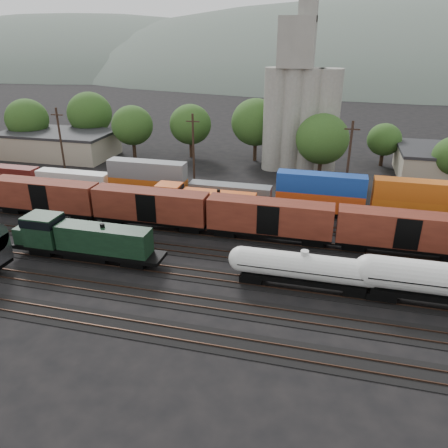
% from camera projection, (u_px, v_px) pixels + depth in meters
% --- Properties ---
extents(ground, '(600.00, 600.00, 0.00)m').
position_uv_depth(ground, '(235.00, 256.00, 49.97)').
color(ground, black).
extents(tracks, '(180.00, 33.20, 0.20)m').
position_uv_depth(tracks, '(235.00, 256.00, 49.95)').
color(tracks, black).
rests_on(tracks, ground).
extents(green_locomotive, '(17.60, 3.11, 4.66)m').
position_uv_depth(green_locomotive, '(79.00, 238.00, 48.24)').
color(green_locomotive, black).
rests_on(green_locomotive, ground).
extents(tank_car_a, '(15.09, 2.70, 3.95)m').
position_uv_depth(tank_car_a, '(303.00, 268.00, 42.77)').
color(tank_car_a, silver).
rests_on(tank_car_a, ground).
extents(orange_locomotive, '(16.76, 2.79, 4.19)m').
position_uv_depth(orange_locomotive, '(198.00, 201.00, 59.57)').
color(orange_locomotive, black).
rests_on(orange_locomotive, ground).
extents(boxcar_string, '(138.20, 2.90, 4.20)m').
position_uv_depth(boxcar_string, '(270.00, 217.00, 52.45)').
color(boxcar_string, black).
rests_on(boxcar_string, ground).
extents(container_wall, '(171.33, 2.60, 5.80)m').
position_uv_depth(container_wall, '(286.00, 195.00, 61.37)').
color(container_wall, black).
rests_on(container_wall, ground).
extents(grain_silo, '(13.40, 5.00, 29.00)m').
position_uv_depth(grain_silo, '(300.00, 108.00, 76.59)').
color(grain_silo, gray).
rests_on(grain_silo, ground).
extents(industrial_sheds, '(119.38, 17.26, 5.10)m').
position_uv_depth(industrial_sheds, '(315.00, 159.00, 78.68)').
color(industrial_sheds, '#9E937F').
rests_on(industrial_sheds, ground).
extents(tree_band, '(163.25, 21.05, 13.73)m').
position_uv_depth(tree_band, '(236.00, 125.00, 82.30)').
color(tree_band, black).
rests_on(tree_band, ground).
extents(utility_poles, '(122.20, 0.36, 12.00)m').
position_uv_depth(utility_poles, '(268.00, 155.00, 66.96)').
color(utility_poles, black).
rests_on(utility_poles, ground).
extents(distant_hills, '(860.00, 286.00, 130.00)m').
position_uv_depth(distant_hills, '(361.00, 106.00, 283.29)').
color(distant_hills, '#59665B').
rests_on(distant_hills, ground).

